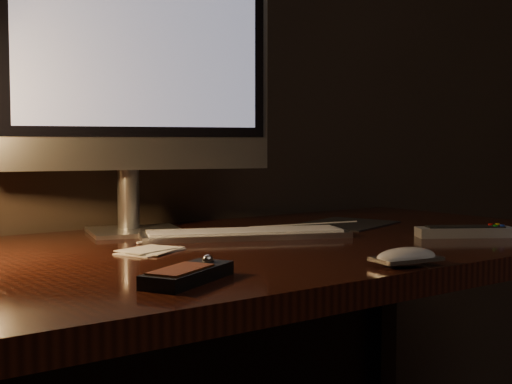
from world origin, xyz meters
TOP-DOWN VIEW (x-y plane):
  - desk at (0.00, 1.93)m, footprint 1.60×0.75m
  - monitor at (-0.04, 2.11)m, footprint 0.55×0.21m
  - keyboard at (0.10, 1.93)m, footprint 0.42×0.27m
  - mousepad at (0.41, 1.97)m, footprint 0.26×0.24m
  - mouse at (0.10, 1.52)m, footprint 0.11×0.07m
  - media_remote at (-0.22, 1.61)m, footprint 0.16×0.12m
  - tv_remote at (0.45, 1.68)m, footprint 0.19×0.14m
  - papers at (-0.14, 1.87)m, footprint 0.13×0.11m
  - cable at (0.17, 1.98)m, footprint 0.56×0.04m

SIDE VIEW (x-z plane):
  - desk at x=0.00m, z-range 0.25..1.00m
  - mousepad at x=0.41m, z-range 0.75..0.75m
  - cable at x=0.17m, z-range 0.75..0.75m
  - papers at x=-0.14m, z-range 0.75..0.76m
  - keyboard at x=0.10m, z-range 0.75..0.77m
  - mouse at x=0.10m, z-range 0.75..0.77m
  - media_remote at x=-0.22m, z-range 0.75..0.78m
  - tv_remote at x=0.45m, z-range 0.75..0.77m
  - monitor at x=-0.04m, z-range 0.80..1.39m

